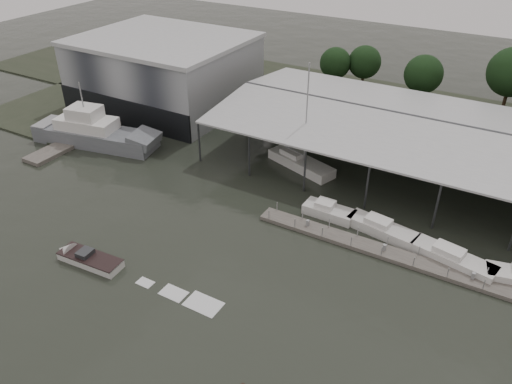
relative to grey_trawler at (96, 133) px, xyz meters
The scene contains 13 objects.
ground 30.16m from the grey_trawler, 26.62° to the right, with size 200.00×200.00×0.00m, color #252A22.
land_strip_far 39.24m from the grey_trawler, 46.63° to the left, with size 140.00×30.00×0.30m.
land_strip_west 21.11m from the grey_trawler, 128.38° to the left, with size 20.00×40.00×0.30m.
storage_warehouse 16.90m from the grey_trawler, 93.73° to the left, with size 24.50×20.50×10.50m.
covered_boat_shed 46.48m from the grey_trawler, 18.27° to the left, with size 58.24×24.00×6.96m.
trawler_dock 3.39m from the grey_trawler, behind, with size 3.00×18.00×0.50m.
floating_dock 42.09m from the grey_trawler, ahead, with size 28.00×2.00×1.40m.
grey_trawler is the anchor object (origin of this frame).
white_sailboat 27.75m from the grey_trawler, 16.51° to the left, with size 9.57×5.43×13.56m.
speedboat_underway 25.35m from the grey_trawler, 47.08° to the right, with size 18.04×3.38×2.00m.
moored_cruiser_0 33.86m from the grey_trawler, ahead, with size 5.47×2.29×1.70m.
moored_cruiser_1 39.70m from the grey_trawler, ahead, with size 7.44×3.36×1.70m.
moored_cruiser_2 46.86m from the grey_trawler, ahead, with size 8.03×3.74×1.70m.
Camera 1 is at (22.18, -28.40, 30.03)m, focal length 35.00 mm.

